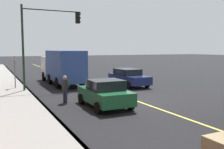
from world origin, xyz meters
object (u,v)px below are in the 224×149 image
at_px(car_navy, 128,77).
at_px(pedestrian_with_backpack, 65,87).
at_px(traffic_light_mast, 45,33).
at_px(truck_blue, 62,66).
at_px(street_sign_post, 15,70).
at_px(car_green, 105,93).

bearing_deg(car_navy, pedestrian_with_backpack, 123.23).
xyz_separation_m(pedestrian_with_backpack, traffic_light_mast, (5.07, 0.09, 3.46)).
distance_m(truck_blue, pedestrian_with_backpack, 8.51).
bearing_deg(car_navy, street_sign_post, 77.31).
distance_m(car_navy, truck_blue, 6.22).
xyz_separation_m(truck_blue, traffic_light_mast, (-3.17, 2.09, 2.78)).
xyz_separation_m(car_green, pedestrian_with_backpack, (1.99, 1.70, 0.20)).
distance_m(car_navy, traffic_light_mast, 7.92).
xyz_separation_m(car_navy, truck_blue, (3.71, 4.92, 0.88)).
relative_size(car_navy, street_sign_post, 1.74).
bearing_deg(truck_blue, car_green, 178.32).
height_order(traffic_light_mast, street_sign_post, traffic_light_mast).
xyz_separation_m(car_navy, car_green, (-6.52, 5.22, -0.01)).
relative_size(traffic_light_mast, street_sign_post, 2.42).
height_order(truck_blue, traffic_light_mast, traffic_light_mast).
bearing_deg(street_sign_post, car_green, -155.34).
distance_m(car_green, truck_blue, 10.27).
bearing_deg(car_navy, truck_blue, 52.98).
distance_m(car_navy, pedestrian_with_backpack, 8.27).
bearing_deg(pedestrian_with_backpack, truck_blue, -13.65).
relative_size(car_navy, truck_blue, 0.57).
bearing_deg(street_sign_post, car_navy, -102.69).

